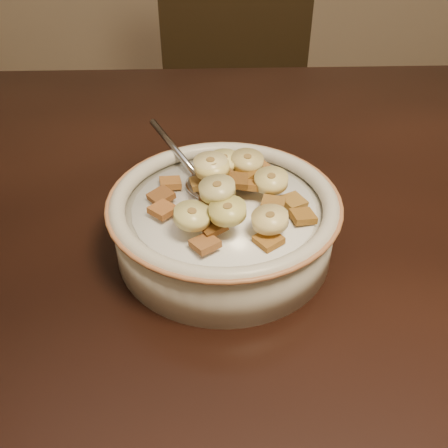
{
  "coord_description": "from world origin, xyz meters",
  "views": [
    {
      "loc": [
        -0.19,
        -0.4,
        1.07
      ],
      "look_at": [
        -0.17,
        -0.03,
        0.78
      ],
      "focal_mm": 40.0,
      "sensor_mm": 36.0,
      "label": 1
    }
  ],
  "objects_px": {
    "table": "(388,242)",
    "chair": "(238,120)",
    "cereal_bowl": "(224,228)",
    "spoon": "(206,187)"
  },
  "relations": [
    {
      "from": "table",
      "to": "chair",
      "type": "xyz_separation_m",
      "value": [
        -0.1,
        0.83,
        -0.26
      ]
    },
    {
      "from": "chair",
      "to": "cereal_bowl",
      "type": "distance_m",
      "value": 0.91
    },
    {
      "from": "table",
      "to": "spoon",
      "type": "height_order",
      "value": "spoon"
    },
    {
      "from": "table",
      "to": "spoon",
      "type": "bearing_deg",
      "value": 179.57
    },
    {
      "from": "chair",
      "to": "spoon",
      "type": "height_order",
      "value": "chair"
    },
    {
      "from": "cereal_bowl",
      "to": "spoon",
      "type": "bearing_deg",
      "value": 119.51
    },
    {
      "from": "table",
      "to": "chair",
      "type": "height_order",
      "value": "chair"
    },
    {
      "from": "table",
      "to": "chair",
      "type": "distance_m",
      "value": 0.87
    },
    {
      "from": "table",
      "to": "cereal_bowl",
      "type": "relative_size",
      "value": 6.84
    },
    {
      "from": "table",
      "to": "chair",
      "type": "relative_size",
      "value": 1.5
    }
  ]
}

